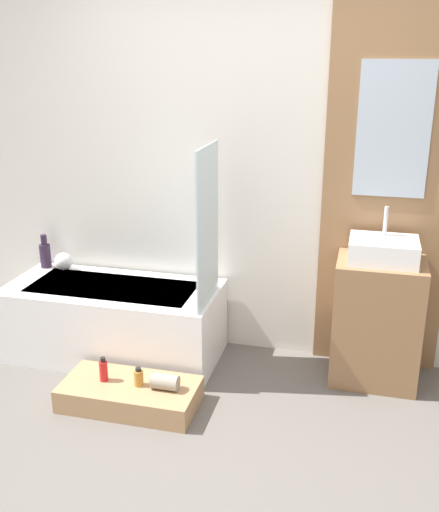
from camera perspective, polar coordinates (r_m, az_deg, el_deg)
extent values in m
plane|color=#605B56|center=(3.05, -2.41, -21.83)|extent=(12.00, 12.00, 0.00)
cube|color=silver|center=(3.90, 4.00, 8.80)|extent=(4.20, 0.06, 2.60)
cube|color=#8E6642|center=(3.79, 15.89, 7.83)|extent=(0.79, 0.03, 2.60)
cube|color=#ADBCCC|center=(3.74, 16.24, 11.43)|extent=(0.42, 0.01, 0.80)
cube|color=white|center=(4.15, -9.96, -6.09)|extent=(1.42, 0.65, 0.50)
cube|color=silver|center=(4.05, -10.16, -2.93)|extent=(1.11, 0.45, 0.01)
cube|color=silver|center=(3.60, -1.15, 2.86)|extent=(0.01, 0.47, 0.97)
cube|color=#A87F56|center=(3.66, -8.52, -12.89)|extent=(0.80, 0.40, 0.14)
cube|color=#8E6642|center=(3.85, 14.73, -6.06)|extent=(0.53, 0.41, 0.80)
cube|color=white|center=(3.68, 15.33, 0.53)|extent=(0.40, 0.32, 0.14)
cylinder|color=silver|center=(3.72, 15.54, 3.24)|extent=(0.02, 0.02, 0.18)
cylinder|color=#2D1E33|center=(4.49, -16.25, 0.02)|extent=(0.08, 0.08, 0.17)
cylinder|color=#2D1E33|center=(4.45, -16.39, 1.50)|extent=(0.04, 0.04, 0.07)
sphere|color=white|center=(4.40, -14.64, -0.51)|extent=(0.13, 0.13, 0.13)
cylinder|color=red|center=(3.65, -10.98, -10.70)|extent=(0.05, 0.05, 0.12)
cylinder|color=black|center=(3.61, -11.06, -9.66)|extent=(0.03, 0.03, 0.03)
cylinder|color=#B2752D|center=(3.58, -7.70, -11.45)|extent=(0.06, 0.06, 0.09)
cylinder|color=black|center=(3.55, -7.74, -10.65)|extent=(0.03, 0.03, 0.02)
cylinder|color=gray|center=(3.53, -5.23, -11.85)|extent=(0.16, 0.09, 0.09)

